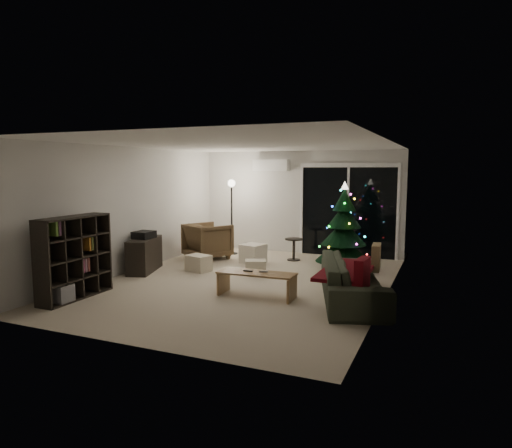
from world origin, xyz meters
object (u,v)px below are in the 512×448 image
Objects in this scene: armchair at (208,241)px; coffee_table at (257,284)px; bookshelf at (67,257)px; media_cabinet at (145,255)px; christmas_tree at (344,227)px; sofa at (353,280)px.

coffee_table is (2.27, -2.46, -0.21)m from armchair.
bookshelf is 3.72m from armchair.
bookshelf reaches higher than armchair.
media_cabinet is 0.60× the size of christmas_tree.
media_cabinet is (0.00, 2.02, -0.32)m from bookshelf.
sofa is at bearing 29.17° from bookshelf.
media_cabinet is at bearing 66.81° from sofa.
christmas_tree is (3.70, 1.58, 0.57)m from media_cabinet.
sofa is at bearing -73.57° from christmas_tree.
media_cabinet is 1.74m from armchair.
media_cabinet is 4.32m from sofa.
coffee_table is at bearing 160.70° from armchair.
armchair is at bearing 43.56° from sofa.
bookshelf is at bearing -107.47° from media_cabinet.
bookshelf is 1.22× the size of media_cabinet.
armchair is 0.40× the size of sofa.
armchair reaches higher than media_cabinet.
armchair is at bearing 90.74° from bookshelf.
bookshelf is 2.05m from media_cabinet.
media_cabinet is 1.19× the size of armchair.
armchair is 3.36m from coffee_table.
bookshelf reaches higher than coffee_table.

